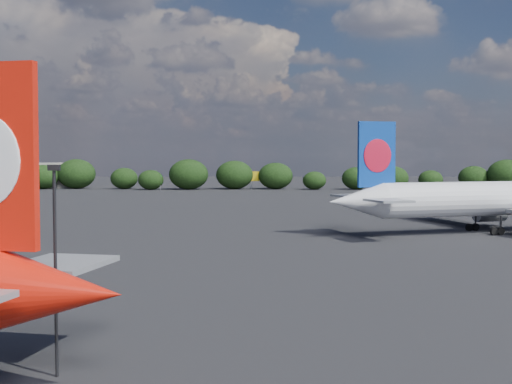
{
  "coord_description": "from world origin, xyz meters",
  "views": [
    {
      "loc": [
        16.75,
        -39.02,
        10.67
      ],
      "look_at": [
        16.0,
        12.0,
        8.0
      ],
      "focal_mm": 50.0,
      "sensor_mm": 36.0,
      "label": 1
    }
  ],
  "objects": [
    {
      "name": "horizon_treeline",
      "position": [
        3.01,
        180.5,
        4.0
      ],
      "size": [
        206.44,
        16.2,
        9.32
      ],
      "color": "black",
      "rests_on": "ground"
    },
    {
      "name": "ground",
      "position": [
        0.0,
        60.0,
        0.0
      ],
      "size": [
        500.0,
        500.0,
        0.0
      ],
      "primitive_type": "plane",
      "color": "black",
      "rests_on": "ground"
    },
    {
      "name": "highway_sign",
      "position": [
        -18.0,
        176.0,
        3.13
      ],
      "size": [
        6.0,
        0.3,
        4.5
      ],
      "color": "#125C1A",
      "rests_on": "ground"
    },
    {
      "name": "china_southern_airliner",
      "position": [
        47.29,
        58.41,
        4.55
      ],
      "size": [
        44.79,
        43.0,
        14.95
      ],
      "color": "white",
      "rests_on": "ground"
    },
    {
      "name": "billboard_yellow",
      "position": [
        12.0,
        182.0,
        3.87
      ],
      "size": [
        5.0,
        0.3,
        5.5
      ],
      "color": "gold",
      "rests_on": "ground"
    },
    {
      "name": "apron_lamp_post",
      "position": [
        6.67,
        -5.41,
        5.74
      ],
      "size": [
        0.55,
        0.3,
        10.2
      ],
      "color": "black",
      "rests_on": "ground"
    },
    {
      "name": "terminal_building",
      "position": [
        -65.0,
        192.0,
        4.0
      ],
      "size": [
        42.0,
        16.0,
        8.0
      ],
      "color": "gray",
      "rests_on": "ground"
    }
  ]
}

